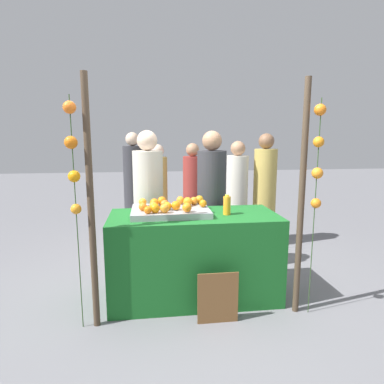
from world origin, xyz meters
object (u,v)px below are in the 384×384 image
Objects in this scene: orange_1 at (188,202)px; vendor_left at (149,210)px; juice_bottle at (227,205)px; chalkboard_sign at (218,298)px; vendor_right at (211,208)px; orange_0 at (176,206)px; stall_counter at (194,256)px.

vendor_left is (-0.40, 0.49, -0.18)m from orange_1.
vendor_left reaches higher than juice_bottle.
chalkboard_sign is (0.19, -0.63, -0.74)m from orange_1.
orange_1 is at bearing -124.35° from vendor_right.
orange_1 reaches higher than orange_0.
vendor_right is (0.15, 1.13, 0.56)m from chalkboard_sign.
orange_1 is 0.99m from chalkboard_sign.
vendor_right is (0.29, 0.62, 0.35)m from stall_counter.
vendor_left is (-0.59, 1.11, 0.56)m from chalkboard_sign.
vendor_right is at bearing 82.32° from chalkboard_sign.
chalkboard_sign is 1.27m from vendor_right.
chalkboard_sign is at bearing -97.68° from vendor_right.
orange_0 is (-0.18, -0.04, 0.53)m from stall_counter.
vendor_left is at bearing 126.19° from stall_counter.
orange_1 is 0.46× the size of juice_bottle.
juice_bottle is at bearing -7.61° from stall_counter.
vendor_right is at bearing 54.40° from orange_0.
orange_1 is 0.65m from vendor_left.
juice_bottle is at bearing -87.60° from vendor_right.
vendor_right is at bearing 92.40° from juice_bottle.
orange_1 is at bearing -50.68° from vendor_left.
orange_0 is at bearing -166.68° from stall_counter.
orange_1 is 0.05× the size of vendor_right.
stall_counter is 0.83m from vendor_left.
juice_bottle is 0.42× the size of chalkboard_sign.
stall_counter is at bearing -115.31° from vendor_right.
juice_bottle reaches higher than orange_1.
juice_bottle is 0.68m from vendor_right.
vendor_left is at bearing 112.05° from orange_0.
orange_0 is 0.96× the size of orange_1.
orange_0 is 0.72m from vendor_left.
orange_0 is 0.19× the size of chalkboard_sign.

